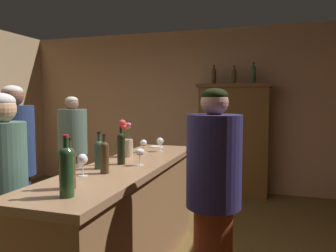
# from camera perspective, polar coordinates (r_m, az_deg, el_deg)

# --- Properties ---
(wall_back) EXTENTS (5.63, 0.12, 2.68)m
(wall_back) POSITION_cam_1_polar(r_m,az_deg,el_deg) (5.69, 1.49, 2.84)
(wall_back) COLOR tan
(wall_back) RESTS_ON ground
(bar_counter) EXTENTS (0.60, 2.34, 0.98)m
(bar_counter) POSITION_cam_1_polar(r_m,az_deg,el_deg) (2.87, -7.12, -16.22)
(bar_counter) COLOR olive
(bar_counter) RESTS_ON ground
(display_cabinet) EXTENTS (1.15, 0.37, 1.77)m
(display_cabinet) POSITION_cam_1_polar(r_m,az_deg,el_deg) (5.26, 11.36, -2.00)
(display_cabinet) COLOR brown
(display_cabinet) RESTS_ON ground
(wine_bottle_rose) EXTENTS (0.07, 0.07, 0.31)m
(wine_bottle_rose) POSITION_cam_1_polar(r_m,az_deg,el_deg) (2.04, -16.90, -6.64)
(wine_bottle_rose) COLOR #46351C
(wine_bottle_rose) RESTS_ON bar_counter
(wine_bottle_pinot) EXTENTS (0.08, 0.08, 0.34)m
(wine_bottle_pinot) POSITION_cam_1_polar(r_m,az_deg,el_deg) (1.87, -17.39, -7.19)
(wine_bottle_pinot) COLOR #203E1F
(wine_bottle_pinot) RESTS_ON bar_counter
(wine_bottle_malbec) EXTENTS (0.07, 0.07, 0.32)m
(wine_bottle_malbec) POSITION_cam_1_polar(r_m,az_deg,el_deg) (2.72, -8.23, -3.65)
(wine_bottle_malbec) COLOR black
(wine_bottle_malbec) RESTS_ON bar_counter
(wine_bottle_merlot) EXTENTS (0.07, 0.07, 0.29)m
(wine_bottle_merlot) POSITION_cam_1_polar(r_m,az_deg,el_deg) (2.57, -11.96, -4.61)
(wine_bottle_merlot) COLOR #2D4833
(wine_bottle_merlot) RESTS_ON bar_counter
(wine_bottle_syrah) EXTENTS (0.06, 0.06, 0.29)m
(wine_bottle_syrah) POSITION_cam_1_polar(r_m,az_deg,el_deg) (2.40, -11.07, -5.15)
(wine_bottle_syrah) COLOR #433019
(wine_bottle_syrah) RESTS_ON bar_counter
(wine_glass_front) EXTENTS (0.07, 0.07, 0.14)m
(wine_glass_front) POSITION_cam_1_polar(r_m,az_deg,el_deg) (2.66, -4.98, -4.70)
(wine_glass_front) COLOR white
(wine_glass_front) RESTS_ON bar_counter
(wine_glass_mid) EXTENTS (0.07, 0.07, 0.13)m
(wine_glass_mid) POSITION_cam_1_polar(r_m,az_deg,el_deg) (3.30, -4.32, -3.09)
(wine_glass_mid) COLOR white
(wine_glass_mid) RESTS_ON bar_counter
(wine_glass_rear) EXTENTS (0.07, 0.07, 0.14)m
(wine_glass_rear) POSITION_cam_1_polar(r_m,az_deg,el_deg) (3.36, -1.40, -2.77)
(wine_glass_rear) COLOR white
(wine_glass_rear) RESTS_ON bar_counter
(wine_glass_spare) EXTENTS (0.07, 0.07, 0.16)m
(wine_glass_spare) POSITION_cam_1_polar(r_m,az_deg,el_deg) (2.36, -14.76, -5.79)
(wine_glass_spare) COLOR white
(wine_glass_spare) RESTS_ON bar_counter
(flower_arrangement) EXTENTS (0.14, 0.12, 0.35)m
(flower_arrangement) POSITION_cam_1_polar(r_m,az_deg,el_deg) (3.08, -7.33, -2.91)
(flower_arrangement) COLOR tan
(flower_arrangement) RESTS_ON bar_counter
(cheese_plate) EXTENTS (0.14, 0.14, 0.01)m
(cheese_plate) POSITION_cam_1_polar(r_m,az_deg,el_deg) (3.67, -2.06, -3.65)
(cheese_plate) COLOR white
(cheese_plate) RESTS_ON bar_counter
(display_bottle_left) EXTENTS (0.07, 0.07, 0.30)m
(display_bottle_left) POSITION_cam_1_polar(r_m,az_deg,el_deg) (5.28, 8.06, 8.83)
(display_bottle_left) COLOR #402E14
(display_bottle_left) RESTS_ON display_cabinet
(display_bottle_midleft) EXTENTS (0.07, 0.07, 0.28)m
(display_bottle_midleft) POSITION_cam_1_polar(r_m,az_deg,el_deg) (5.24, 11.50, 8.67)
(display_bottle_midleft) COLOR #463315
(display_bottle_midleft) RESTS_ON display_cabinet
(display_bottle_center) EXTENTS (0.08, 0.08, 0.32)m
(display_bottle_center) POSITION_cam_1_polar(r_m,az_deg,el_deg) (5.22, 14.74, 8.90)
(display_bottle_center) COLOR #2A4626
(display_bottle_center) RESTS_ON display_cabinet
(patron_tall) EXTENTS (0.35, 0.35, 1.64)m
(patron_tall) POSITION_cam_1_polar(r_m,az_deg,el_deg) (3.22, -25.22, -6.84)
(patron_tall) COLOR #1C284A
(patron_tall) RESTS_ON ground
(patron_in_navy) EXTENTS (0.32, 0.32, 1.56)m
(patron_in_navy) POSITION_cam_1_polar(r_m,az_deg,el_deg) (2.54, -26.87, -10.56)
(patron_in_navy) COLOR #9C9C92
(patron_in_navy) RESTS_ON ground
(patron_in_grey) EXTENTS (0.37, 0.37, 1.56)m
(patron_in_grey) POSITION_cam_1_polar(r_m,az_deg,el_deg) (4.43, -16.34, -4.27)
(patron_in_grey) COLOR gray
(patron_in_grey) RESTS_ON ground
(bartender) EXTENTS (0.35, 0.35, 1.59)m
(bartender) POSITION_cam_1_polar(r_m,az_deg,el_deg) (2.17, 7.98, -12.76)
(bartender) COLOR maroon
(bartender) RESTS_ON ground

